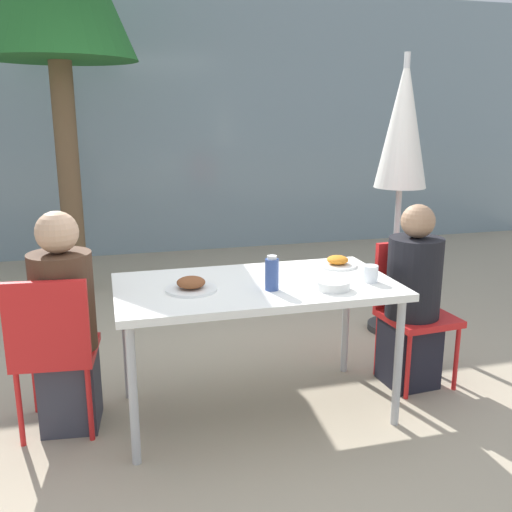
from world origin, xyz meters
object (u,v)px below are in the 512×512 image
object	(u,v)px
chair_left	(53,344)
drinking_cup	(370,274)
bottle	(272,274)
salad_bowl	(333,285)
closed_umbrella	(403,134)
chair_right	(411,301)
person_right	(412,302)
person_left	(65,327)

from	to	relation	value
chair_left	drinking_cup	distance (m)	1.69
bottle	salad_bowl	distance (m)	0.32
closed_umbrella	chair_right	bearing A→B (deg)	-111.19
chair_left	salad_bowl	size ratio (longest dim) A/B	4.83
chair_left	person_right	bearing A→B (deg)	7.38
chair_right	salad_bowl	xyz separation A→B (m)	(-0.69, -0.37, 0.27)
chair_right	person_right	world-z (taller)	person_right
chair_right	chair_left	bearing A→B (deg)	-0.93
closed_umbrella	salad_bowl	world-z (taller)	closed_umbrella
drinking_cup	salad_bowl	size ratio (longest dim) A/B	0.51
drinking_cup	person_left	bearing A→B (deg)	171.28
person_left	salad_bowl	xyz separation A→B (m)	(1.35, -0.32, 0.22)
person_right	bottle	distance (m)	1.02
closed_umbrella	chair_left	bearing A→B (deg)	-159.70
salad_bowl	person_right	bearing A→B (deg)	23.82
chair_left	salad_bowl	world-z (taller)	chair_left
chair_left	person_left	xyz separation A→B (m)	(0.06, 0.07, 0.05)
closed_umbrella	drinking_cup	xyz separation A→B (m)	(-0.73, -1.06, -0.69)
person_left	person_right	size ratio (longest dim) A/B	1.04
closed_umbrella	salad_bowl	distance (m)	1.66
person_left	person_right	distance (m)	1.99
chair_left	person_left	size ratio (longest dim) A/B	0.74
closed_umbrella	drinking_cup	bearing A→B (deg)	-124.79
chair_right	salad_bowl	world-z (taller)	chair_right
bottle	closed_umbrella	bearing A→B (deg)	39.31
person_left	closed_umbrella	xyz separation A→B (m)	(2.33, 0.81, 0.93)
chair_left	drinking_cup	xyz separation A→B (m)	(1.66, -0.17, 0.29)
drinking_cup	salad_bowl	world-z (taller)	drinking_cup
person_left	chair_right	bearing A→B (deg)	7.65
salad_bowl	person_left	bearing A→B (deg)	166.83
person_right	salad_bowl	world-z (taller)	person_right
closed_umbrella	salad_bowl	bearing A→B (deg)	-131.01
chair_left	salad_bowl	distance (m)	1.46
person_right	person_left	bearing A→B (deg)	-5.30
chair_left	closed_umbrella	size ratio (longest dim) A/B	0.42
drinking_cup	salad_bowl	bearing A→B (deg)	-163.87
chair_left	salad_bowl	bearing A→B (deg)	-3.51
person_right	salad_bowl	xyz separation A→B (m)	(-0.64, -0.28, 0.24)
chair_left	drinking_cup	world-z (taller)	chair_left
person_left	drinking_cup	bearing A→B (deg)	-2.48
person_left	person_right	xyz separation A→B (m)	(1.99, -0.03, -0.03)
salad_bowl	drinking_cup	bearing A→B (deg)	16.13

